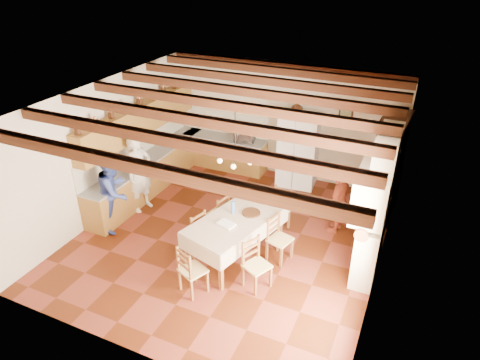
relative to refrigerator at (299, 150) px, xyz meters
name	(u,v)px	position (x,y,z in m)	size (l,w,h in m)	color
floor	(230,237)	(-0.55, -2.88, -0.96)	(6.00, 6.50, 0.02)	#501E0B
ceiling	(228,100)	(-0.55, -2.88, 2.06)	(6.00, 6.50, 0.02)	silver
wall_back	(284,121)	(-0.55, 0.38, 0.55)	(6.00, 0.02, 3.00)	beige
wall_front	(124,277)	(-0.55, -6.14, 0.55)	(6.00, 0.02, 3.00)	beige
wall_left	(107,148)	(-3.56, -2.88, 0.55)	(0.02, 6.50, 3.00)	beige
wall_right	(388,208)	(2.46, -2.88, 0.55)	(0.02, 6.50, 3.00)	beige
ceiling_beams	(228,105)	(-0.55, -2.88, 1.96)	(6.00, 6.30, 0.16)	#341911
lower_cabinets_left	(151,174)	(-3.25, -1.83, -0.52)	(0.60, 4.30, 0.86)	brown
lower_cabinets_back	(225,153)	(-2.10, 0.07, -0.52)	(2.30, 0.60, 0.86)	brown
countertop_left	(149,158)	(-3.25, -1.83, -0.07)	(0.62, 4.30, 0.04)	slate
countertop_back	(225,138)	(-2.10, 0.07, -0.07)	(2.34, 0.62, 0.04)	slate
backsplash_left	(138,144)	(-3.54, -1.83, 0.25)	(0.03, 4.30, 0.60)	silver
backsplash_back	(229,123)	(-2.10, 0.36, 0.25)	(2.30, 0.03, 0.60)	silver
upper_cabinets	(140,119)	(-3.38, -1.83, 0.90)	(0.35, 4.20, 0.70)	brown
fireplace	(372,204)	(2.17, -2.68, 0.45)	(0.56, 1.60, 2.80)	#F1E5CA
wall_picture	(346,117)	(1.00, 0.35, 0.90)	(0.34, 0.03, 0.42)	#321F16
refrigerator	(299,150)	(0.00, 0.00, 0.00)	(0.95, 0.78, 1.90)	white
hutch	(387,168)	(2.20, -0.61, 0.22)	(0.54, 1.29, 2.34)	black
dining_table	(236,222)	(-0.17, -3.40, -0.15)	(1.53, 2.23, 0.88)	silver
chandelier	(235,153)	(-0.17, -3.40, 1.30)	(0.47, 0.47, 0.03)	black
chair_left_near	(193,231)	(-1.01, -3.60, -0.47)	(0.42, 0.40, 0.96)	brown
chair_left_far	(217,214)	(-0.85, -2.84, -0.47)	(0.42, 0.40, 0.96)	brown
chair_right_near	(257,265)	(0.54, -4.03, -0.47)	(0.42, 0.40, 0.96)	brown
chair_right_far	(280,239)	(0.64, -3.13, -0.47)	(0.42, 0.40, 0.96)	brown
chair_end_near	(193,269)	(-0.44, -4.60, -0.47)	(0.42, 0.40, 0.96)	brown
chair_end_far	(278,210)	(0.26, -2.18, -0.47)	(0.42, 0.40, 0.96)	brown
person_man	(139,173)	(-2.91, -2.67, -0.02)	(0.68, 0.44, 1.86)	silver
person_woman_blue	(114,191)	(-2.96, -3.50, -0.07)	(0.85, 0.66, 1.75)	#37489D
person_woman_red	(339,201)	(1.43, -1.69, -0.21)	(0.86, 0.36, 1.47)	#AF452A
microwave	(244,135)	(-1.52, 0.07, 0.10)	(0.55, 0.37, 0.30)	silver
fridge_vase	(297,107)	(-0.11, 0.00, 1.09)	(0.28, 0.28, 0.29)	black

